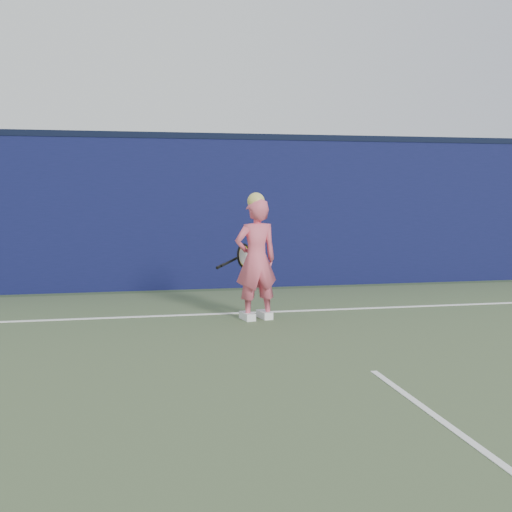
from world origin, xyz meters
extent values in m
plane|color=#2F4329|center=(0.00, 0.00, 0.00)|extent=(80.00, 80.00, 0.00)
cube|color=#0C1138|center=(0.00, 6.50, 1.25)|extent=(24.00, 0.40, 2.50)
cube|color=black|center=(0.00, 6.50, 2.55)|extent=(24.00, 0.42, 0.10)
imported|color=#DC556B|center=(-0.57, 3.58, 0.77)|extent=(0.63, 0.48, 1.54)
sphere|color=#D0C05D|center=(-0.57, 3.58, 1.51)|extent=(0.22, 0.22, 0.22)
cube|color=white|center=(-0.45, 3.61, 0.05)|extent=(0.17, 0.30, 0.10)
cube|color=white|center=(-0.69, 3.56, 0.05)|extent=(0.17, 0.30, 0.10)
torus|color=black|center=(-0.63, 4.09, 0.77)|extent=(0.27, 0.29, 0.34)
torus|color=gold|center=(-0.63, 4.09, 0.77)|extent=(0.21, 0.23, 0.28)
cylinder|color=beige|center=(-0.63, 4.09, 0.77)|extent=(0.20, 0.23, 0.28)
cylinder|color=black|center=(-0.85, 3.97, 0.71)|extent=(0.26, 0.22, 0.11)
cylinder|color=black|center=(-0.98, 3.90, 0.66)|extent=(0.13, 0.12, 0.07)
cube|color=white|center=(0.00, 4.00, 0.01)|extent=(11.00, 0.08, 0.01)
camera|label=1|loc=(-2.16, -4.35, 1.62)|focal=45.00mm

